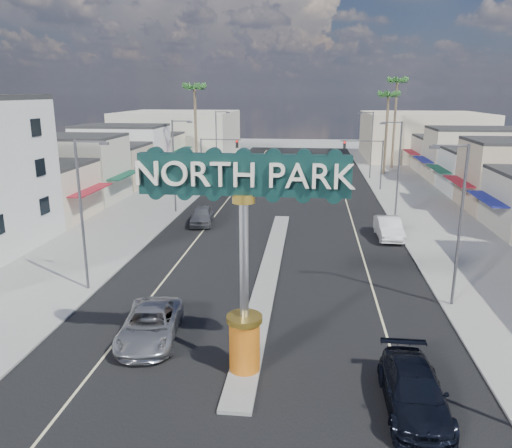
% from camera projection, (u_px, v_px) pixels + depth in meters
% --- Properties ---
extents(ground, '(160.00, 160.00, 0.00)m').
position_uv_depth(ground, '(283.00, 215.00, 48.20)').
color(ground, gray).
rests_on(ground, ground).
extents(road, '(20.00, 120.00, 0.01)m').
position_uv_depth(road, '(283.00, 215.00, 48.20)').
color(road, black).
rests_on(road, ground).
extents(median_island, '(1.30, 30.00, 0.16)m').
position_uv_depth(median_island, '(269.00, 272.00, 32.82)').
color(median_island, gray).
rests_on(median_island, ground).
extents(sidewalk_left, '(8.00, 120.00, 0.12)m').
position_uv_depth(sidewalk_left, '(143.00, 211.00, 49.68)').
color(sidewalk_left, gray).
rests_on(sidewalk_left, ground).
extents(sidewalk_right, '(8.00, 120.00, 0.12)m').
position_uv_depth(sidewalk_right, '(432.00, 219.00, 46.70)').
color(sidewalk_right, gray).
rests_on(sidewalk_right, ground).
extents(storefront_row_left, '(12.00, 42.00, 6.00)m').
position_uv_depth(storefront_row_left, '(98.00, 162.00, 62.47)').
color(storefront_row_left, beige).
rests_on(storefront_row_left, ground).
extents(storefront_row_right, '(12.00, 42.00, 6.00)m').
position_uv_depth(storefront_row_right, '(498.00, 169.00, 57.37)').
color(storefront_row_right, '#B7B29E').
rests_on(storefront_row_right, ground).
extents(backdrop_far_left, '(20.00, 20.00, 8.00)m').
position_uv_depth(backdrop_far_left, '(179.00, 134.00, 92.73)').
color(backdrop_far_left, '#B7B29E').
rests_on(backdrop_far_left, ground).
extents(backdrop_far_right, '(20.00, 20.00, 8.00)m').
position_uv_depth(backdrop_far_right, '(422.00, 136.00, 88.06)').
color(backdrop_far_right, beige).
rests_on(backdrop_far_right, ground).
extents(gateway_sign, '(8.20, 1.50, 9.15)m').
position_uv_depth(gateway_sign, '(244.00, 239.00, 19.77)').
color(gateway_sign, orange).
rests_on(gateway_sign, median_island).
extents(traffic_signal_left, '(5.09, 0.45, 6.00)m').
position_uv_depth(traffic_signal_left, '(216.00, 153.00, 61.52)').
color(traffic_signal_left, '#47474C').
rests_on(traffic_signal_left, ground).
extents(traffic_signal_right, '(5.09, 0.45, 6.00)m').
position_uv_depth(traffic_signal_right, '(367.00, 155.00, 59.57)').
color(traffic_signal_right, '#47474C').
rests_on(traffic_signal_right, ground).
extents(streetlight_l_near, '(2.03, 0.22, 9.00)m').
position_uv_depth(streetlight_l_near, '(84.00, 208.00, 28.80)').
color(streetlight_l_near, '#47474C').
rests_on(streetlight_l_near, ground).
extents(streetlight_l_mid, '(2.03, 0.22, 9.00)m').
position_uv_depth(streetlight_l_mid, '(175.00, 162.00, 48.01)').
color(streetlight_l_mid, '#47474C').
rests_on(streetlight_l_mid, ground).
extents(streetlight_l_far, '(2.03, 0.22, 9.00)m').
position_uv_depth(streetlight_l_far, '(217.00, 140.00, 69.14)').
color(streetlight_l_far, '#47474C').
rests_on(streetlight_l_far, ground).
extents(streetlight_r_near, '(2.03, 0.22, 9.00)m').
position_uv_depth(streetlight_r_near, '(458.00, 218.00, 26.58)').
color(streetlight_r_near, '#47474C').
rests_on(streetlight_r_near, ground).
extents(streetlight_r_mid, '(2.03, 0.22, 9.00)m').
position_uv_depth(streetlight_r_mid, '(397.00, 165.00, 45.79)').
color(streetlight_r_mid, '#47474C').
rests_on(streetlight_r_mid, ground).
extents(streetlight_r_far, '(2.03, 0.22, 9.00)m').
position_uv_depth(streetlight_r_far, '(370.00, 142.00, 66.92)').
color(streetlight_r_far, '#47474C').
rests_on(streetlight_r_far, ground).
extents(palm_left_far, '(2.60, 2.60, 13.10)m').
position_uv_depth(palm_left_far, '(195.00, 92.00, 65.83)').
color(palm_left_far, brown).
rests_on(palm_left_far, ground).
extents(palm_right_mid, '(2.60, 2.60, 12.10)m').
position_uv_depth(palm_right_mid, '(388.00, 99.00, 69.07)').
color(palm_right_mid, brown).
rests_on(palm_right_mid, ground).
extents(palm_right_far, '(2.60, 2.60, 14.10)m').
position_uv_depth(palm_right_far, '(397.00, 86.00, 74.16)').
color(palm_right_far, brown).
rests_on(palm_right_far, ground).
extents(suv_left, '(3.29, 5.95, 1.58)m').
position_uv_depth(suv_left, '(150.00, 324.00, 23.92)').
color(suv_left, '#A6A7AB').
rests_on(suv_left, ground).
extents(suv_right, '(2.22, 5.45, 1.58)m').
position_uv_depth(suv_right, '(414.00, 391.00, 18.61)').
color(suv_right, black).
rests_on(suv_right, ground).
extents(car_parked_left, '(2.40, 4.92, 1.62)m').
position_uv_depth(car_parked_left, '(202.00, 215.00, 44.80)').
color(car_parked_left, slate).
rests_on(car_parked_left, ground).
extents(car_parked_right, '(1.92, 5.22, 1.71)m').
position_uv_depth(car_parked_right, '(389.00, 228.00, 40.57)').
color(car_parked_right, silver).
rests_on(car_parked_right, ground).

